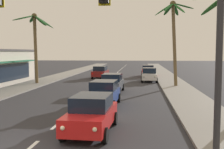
{
  "coord_description": "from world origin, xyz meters",
  "views": [
    {
      "loc": [
        4.13,
        -9.35,
        3.61
      ],
      "look_at": [
        2.33,
        8.0,
        2.2
      ],
      "focal_mm": 44.4,
      "sensor_mm": 36.0,
      "label": 1
    }
  ],
  "objects": [
    {
      "name": "sidewalk_right",
      "position": [
        7.8,
        20.0,
        0.07
      ],
      "size": [
        3.2,
        110.0,
        0.14
      ],
      "primitive_type": "cube",
      "color": "gray",
      "rests_on": "ground"
    },
    {
      "name": "sedan_fifth_in_queue",
      "position": [
        1.57,
        15.25,
        0.85
      ],
      "size": [
        2.08,
        4.5,
        1.68
      ],
      "color": "#4C515B",
      "rests_on": "ground"
    },
    {
      "name": "sedan_third_in_queue",
      "position": [
        1.66,
        9.02,
        0.85
      ],
      "size": [
        2.12,
        4.51,
        1.68
      ],
      "color": "navy",
      "rests_on": "ground"
    },
    {
      "name": "sidewalk_left",
      "position": [
        -7.8,
        20.0,
        0.07
      ],
      "size": [
        3.2,
        110.0,
        0.14
      ],
      "primitive_type": "cube",
      "color": "gray",
      "rests_on": "ground"
    },
    {
      "name": "lane_markings",
      "position": [
        0.4,
        21.13,
        0.0
      ],
      "size": [
        4.28,
        89.82,
        0.01
      ],
      "color": "silver",
      "rests_on": "ground"
    },
    {
      "name": "sedan_parked_mid_kerb",
      "position": [
        5.21,
        32.28,
        0.85
      ],
      "size": [
        1.97,
        4.46,
        1.68
      ],
      "color": "red",
      "rests_on": "ground"
    },
    {
      "name": "palm_left_third",
      "position": [
        -7.65,
        20.73,
        5.84
      ],
      "size": [
        4.74,
        4.91,
        7.93
      ],
      "color": "brown",
      "rests_on": "ground"
    },
    {
      "name": "sedan_lead_at_stop_bar",
      "position": [
        1.95,
        2.79,
        0.85
      ],
      "size": [
        2.1,
        4.51,
        1.68
      ],
      "color": "red",
      "rests_on": "ground"
    },
    {
      "name": "traffic_signal_mast",
      "position": [
        3.03,
        -0.06,
        5.11
      ],
      "size": [
        11.67,
        0.41,
        7.29
      ],
      "color": "#2D2D33",
      "rests_on": "ground"
    },
    {
      "name": "sedan_oncoming_far",
      "position": [
        -1.46,
        28.81,
        0.85
      ],
      "size": [
        2.11,
        4.51,
        1.68
      ],
      "color": "maroon",
      "rests_on": "ground"
    },
    {
      "name": "palm_right_second",
      "position": [
        7.47,
        19.76,
        6.19
      ],
      "size": [
        4.02,
        3.74,
        8.84
      ],
      "color": "brown",
      "rests_on": "ground"
    },
    {
      "name": "sedan_parked_nearest_kerb",
      "position": [
        5.2,
        25.03,
        0.85
      ],
      "size": [
        2.04,
        4.49,
        1.68
      ],
      "color": "silver",
      "rests_on": "ground"
    }
  ]
}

